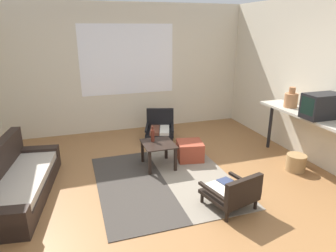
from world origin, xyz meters
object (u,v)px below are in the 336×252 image
(couch, at_px, (16,183))
(ottoman_orange, at_px, (190,151))
(clay_vase, at_px, (291,99))
(glass_bottle, at_px, (153,135))
(coffee_table, at_px, (158,148))
(armchair_by_window, at_px, (160,127))
(crt_television, at_px, (322,106))
(armchair_striped_foreground, at_px, (233,192))
(wicker_basket, at_px, (296,163))
(console_shelf, at_px, (307,119))

(couch, xyz_separation_m, ottoman_orange, (2.69, 0.40, -0.05))
(clay_vase, relative_size, glass_bottle, 1.34)
(couch, distance_m, glass_bottle, 2.10)
(coffee_table, relative_size, clay_vase, 1.66)
(couch, xyz_separation_m, glass_bottle, (2.04, 0.41, 0.30))
(armchair_by_window, height_order, glass_bottle, glass_bottle)
(ottoman_orange, xyz_separation_m, crt_television, (1.65, -1.07, 0.94))
(coffee_table, distance_m, glass_bottle, 0.23)
(crt_television, xyz_separation_m, glass_bottle, (-2.31, 1.09, -0.58))
(armchair_striped_foreground, xyz_separation_m, wicker_basket, (1.52, 0.63, -0.11))
(armchair_by_window, xyz_separation_m, armchair_striped_foreground, (0.14, -2.74, -0.00))
(console_shelf, relative_size, crt_television, 3.36)
(console_shelf, distance_m, wicker_basket, 0.72)
(glass_bottle, bearing_deg, armchair_striped_foreground, -68.73)
(clay_vase, distance_m, wicker_basket, 1.06)
(ottoman_orange, relative_size, console_shelf, 0.23)
(armchair_by_window, distance_m, crt_television, 3.04)
(ottoman_orange, xyz_separation_m, wicker_basket, (1.47, -0.91, -0.03))
(armchair_by_window, bearing_deg, clay_vase, -41.02)
(clay_vase, bearing_deg, coffee_table, 172.06)
(console_shelf, distance_m, clay_vase, 0.46)
(armchair_striped_foreground, height_order, ottoman_orange, armchair_striped_foreground)
(coffee_table, bearing_deg, crt_television, -23.52)
(armchair_by_window, relative_size, console_shelf, 0.41)
(glass_bottle, xyz_separation_m, wicker_basket, (2.13, -0.93, -0.39))
(coffee_table, xyz_separation_m, crt_television, (2.25, -0.98, 0.77))
(armchair_striped_foreground, relative_size, crt_television, 1.24)
(couch, distance_m, clay_vase, 4.42)
(armchair_striped_foreground, xyz_separation_m, console_shelf, (1.70, 0.74, 0.59))
(coffee_table, distance_m, ottoman_orange, 0.63)
(coffee_table, xyz_separation_m, console_shelf, (2.25, -0.72, 0.50))
(console_shelf, bearing_deg, glass_bottle, 160.22)
(armchair_striped_foreground, relative_size, console_shelf, 0.37)
(armchair_striped_foreground, xyz_separation_m, crt_television, (1.70, 0.48, 0.86))
(armchair_striped_foreground, height_order, clay_vase, clay_vase)
(armchair_by_window, bearing_deg, wicker_basket, -51.74)
(clay_vase, bearing_deg, couch, 179.86)
(couch, distance_m, ottoman_orange, 2.72)
(armchair_striped_foreground, bearing_deg, armchair_by_window, 92.93)
(armchair_by_window, bearing_deg, glass_bottle, -111.77)
(coffee_table, xyz_separation_m, armchair_by_window, (0.41, 1.29, -0.08))
(ottoman_orange, distance_m, crt_television, 2.18)
(glass_bottle, bearing_deg, crt_television, -25.27)
(armchair_striped_foreground, height_order, crt_television, crt_television)
(coffee_table, relative_size, crt_television, 1.03)
(ottoman_orange, bearing_deg, couch, -171.63)
(console_shelf, xyz_separation_m, glass_bottle, (-2.31, 0.83, -0.31))
(glass_bottle, bearing_deg, armchair_by_window, 68.23)
(crt_television, bearing_deg, ottoman_orange, 147.00)
(ottoman_orange, bearing_deg, clay_vase, -13.84)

